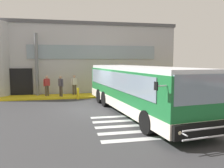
# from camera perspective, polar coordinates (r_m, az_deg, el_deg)

# --- Properties ---
(ground_plane) EXTENTS (80.00, 90.00, 0.02)m
(ground_plane) POSITION_cam_1_polar(r_m,az_deg,el_deg) (14.20, -5.73, -6.33)
(ground_plane) COLOR #353538
(ground_plane) RESTS_ON ground
(bay_paint_stripes) EXTENTS (4.40, 3.96, 0.01)m
(bay_paint_stripes) POSITION_cam_1_polar(r_m,az_deg,el_deg) (10.61, 7.63, -10.49)
(bay_paint_stripes) COLOR silver
(bay_paint_stripes) RESTS_ON ground
(terminal_building) EXTENTS (19.20, 13.80, 6.51)m
(terminal_building) POSITION_cam_1_polar(r_m,az_deg,el_deg) (25.37, -9.95, 6.36)
(terminal_building) COLOR #B7B7BC
(terminal_building) RESTS_ON ground
(boarding_curb) EXTENTS (21.40, 2.00, 0.15)m
(boarding_curb) POSITION_cam_1_polar(r_m,az_deg,el_deg) (18.89, -7.20, -3.04)
(boarding_curb) COLOR yellow
(boarding_curb) RESTS_ON ground
(entry_support_column) EXTENTS (0.28, 0.28, 5.15)m
(entry_support_column) POSITION_cam_1_polar(r_m,az_deg,el_deg) (19.37, -18.90, 4.78)
(entry_support_column) COLOR slate
(entry_support_column) RESTS_ON boarding_curb
(bus_main_foreground) EXTENTS (3.94, 11.67, 2.70)m
(bus_main_foreground) POSITION_cam_1_polar(r_m,az_deg,el_deg) (12.83, 6.22, -1.55)
(bus_main_foreground) COLOR #1E7238
(bus_main_foreground) RESTS_ON ground
(passenger_near_column) EXTENTS (0.52, 0.50, 1.68)m
(passenger_near_column) POSITION_cam_1_polar(r_m,az_deg,el_deg) (18.91, -16.57, -0.05)
(passenger_near_column) COLOR #4C4233
(passenger_near_column) RESTS_ON boarding_curb
(passenger_by_doorway) EXTENTS (0.40, 0.49, 1.68)m
(passenger_by_doorway) POSITION_cam_1_polar(r_m,az_deg,el_deg) (18.28, -13.11, -0.27)
(passenger_by_doorway) COLOR #4C4233
(passenger_by_doorway) RESTS_ON boarding_curb
(passenger_at_curb_edge) EXTENTS (0.54, 0.37, 1.68)m
(passenger_at_curb_edge) POSITION_cam_1_polar(r_m,az_deg,el_deg) (19.08, -9.72, 0.06)
(passenger_at_curb_edge) COLOR #4C4233
(passenger_at_curb_edge) RESTS_ON boarding_curb
(safety_bollard_yellow) EXTENTS (0.18, 0.18, 0.90)m
(safety_bollard_yellow) POSITION_cam_1_polar(r_m,az_deg,el_deg) (17.61, -8.78, -2.47)
(safety_bollard_yellow) COLOR yellow
(safety_bollard_yellow) RESTS_ON ground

